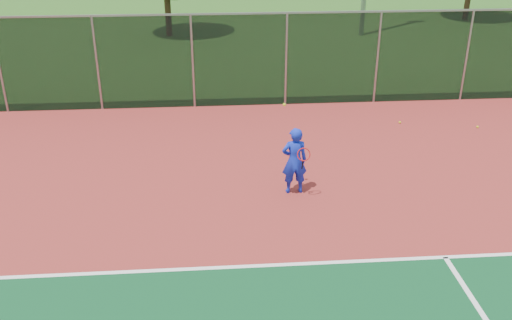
{
  "coord_description": "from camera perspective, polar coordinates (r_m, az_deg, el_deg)",
  "views": [
    {
      "loc": [
        -2.37,
        -5.85,
        6.44
      ],
      "look_at": [
        -1.52,
        5.0,
        1.3
      ],
      "focal_mm": 40.0,
      "sensor_mm": 36.0,
      "label": 1
    }
  ],
  "objects": [
    {
      "name": "practice_ball_5",
      "position": [
        18.33,
        21.27,
        3.1
      ],
      "size": [
        0.07,
        0.07,
        0.07
      ],
      "primitive_type": "sphere",
      "color": "gold",
      "rests_on": "court_apron"
    },
    {
      "name": "practice_ball_2",
      "position": [
        17.98,
        14.19,
        3.68
      ],
      "size": [
        0.07,
        0.07,
        0.07
      ],
      "primitive_type": "sphere",
      "color": "gold",
      "rests_on": "court_apron"
    },
    {
      "name": "court_apron",
      "position": [
        10.42,
        9.93,
        -13.27
      ],
      "size": [
        30.0,
        20.0,
        0.02
      ],
      "primitive_type": "cube",
      "color": "maroon",
      "rests_on": "ground"
    },
    {
      "name": "tennis_player",
      "position": [
        13.13,
        3.87,
        -0.06
      ],
      "size": [
        0.61,
        0.62,
        2.18
      ],
      "color": "#1328BB",
      "rests_on": "court_apron"
    },
    {
      "name": "fence_back",
      "position": [
        18.66,
        3.03,
        10.09
      ],
      "size": [
        30.0,
        0.06,
        3.03
      ],
      "color": "black",
      "rests_on": "court_apron"
    }
  ]
}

